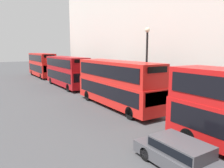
{
  "coord_description": "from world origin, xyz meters",
  "views": [
    {
      "loc": [
        -9.09,
        0.12,
        5.24
      ],
      "look_at": [
        0.48,
        15.41,
        2.35
      ],
      "focal_mm": 35.0,
      "sensor_mm": 36.0,
      "label": 1
    }
  ],
  "objects_px": {
    "pedestrian": "(162,101)",
    "bus_second_in_queue": "(116,82)",
    "car_hatchback": "(181,155)",
    "bus_trailing": "(42,64)",
    "bus_third_in_queue": "(66,70)"
  },
  "relations": [
    {
      "from": "pedestrian",
      "to": "bus_second_in_queue",
      "type": "bearing_deg",
      "value": 136.82
    },
    {
      "from": "car_hatchback",
      "to": "bus_trailing",
      "type": "bearing_deg",
      "value": 84.65
    },
    {
      "from": "bus_third_in_queue",
      "to": "pedestrian",
      "type": "relative_size",
      "value": 6.58
    },
    {
      "from": "bus_third_in_queue",
      "to": "pedestrian",
      "type": "distance_m",
      "value": 15.9
    },
    {
      "from": "bus_trailing",
      "to": "pedestrian",
      "type": "distance_m",
      "value": 28.91
    },
    {
      "from": "bus_trailing",
      "to": "bus_second_in_queue",
      "type": "bearing_deg",
      "value": -90.0
    },
    {
      "from": "bus_third_in_queue",
      "to": "bus_trailing",
      "type": "distance_m",
      "value": 13.16
    },
    {
      "from": "bus_trailing",
      "to": "car_hatchback",
      "type": "bearing_deg",
      "value": -95.35
    },
    {
      "from": "bus_second_in_queue",
      "to": "bus_third_in_queue",
      "type": "bearing_deg",
      "value": 90.0
    },
    {
      "from": "bus_trailing",
      "to": "pedestrian",
      "type": "bearing_deg",
      "value": -84.12
    },
    {
      "from": "bus_second_in_queue",
      "to": "bus_trailing",
      "type": "distance_m",
      "value": 25.93
    },
    {
      "from": "bus_second_in_queue",
      "to": "bus_third_in_queue",
      "type": "distance_m",
      "value": 12.77
    },
    {
      "from": "bus_trailing",
      "to": "car_hatchback",
      "type": "relative_size",
      "value": 2.26
    },
    {
      "from": "bus_second_in_queue",
      "to": "pedestrian",
      "type": "relative_size",
      "value": 6.6
    },
    {
      "from": "bus_third_in_queue",
      "to": "car_hatchback",
      "type": "xyz_separation_m",
      "value": [
        -3.4,
        -23.17,
        -1.62
      ]
    }
  ]
}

